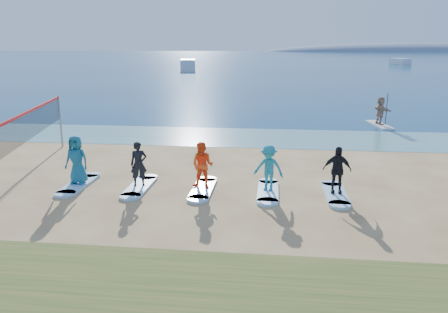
# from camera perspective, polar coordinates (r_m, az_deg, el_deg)

# --- Properties ---
(ground) EXTENTS (600.00, 600.00, 0.00)m
(ground) POSITION_cam_1_polar(r_m,az_deg,el_deg) (13.51, 4.65, -6.80)
(ground) COLOR tan
(ground) RESTS_ON ground
(shallow_water) EXTENTS (600.00, 600.00, 0.00)m
(shallow_water) POSITION_cam_1_polar(r_m,az_deg,el_deg) (23.60, 5.57, 2.47)
(shallow_water) COLOR teal
(shallow_water) RESTS_ON ground
(ocean) EXTENTS (600.00, 600.00, 0.00)m
(ocean) POSITION_cam_1_polar(r_m,az_deg,el_deg) (172.66, 6.62, 12.76)
(ocean) COLOR navy
(ocean) RESTS_ON ground
(island_ridge) EXTENTS (220.00, 56.00, 18.00)m
(island_ridge) POSITION_cam_1_polar(r_m,az_deg,el_deg) (326.64, 24.01, 12.40)
(island_ridge) COLOR slate
(island_ridge) RESTS_ON ground
(volleyball_net) EXTENTS (2.21, 8.84, 2.50)m
(volleyball_net) POSITION_cam_1_polar(r_m,az_deg,el_deg) (18.25, -23.95, 3.81)
(volleyball_net) COLOR gray
(volleyball_net) RESTS_ON ground
(paddleboard) EXTENTS (1.15, 3.07, 0.12)m
(paddleboard) POSITION_cam_1_polar(r_m,az_deg,el_deg) (28.56, 19.61, 3.90)
(paddleboard) COLOR silver
(paddleboard) RESTS_ON ground
(paddleboarder) EXTENTS (1.00, 1.63, 1.68)m
(paddleboarder) POSITION_cam_1_polar(r_m,az_deg,el_deg) (28.43, 19.76, 5.68)
(paddleboarder) COLOR tan
(paddleboarder) RESTS_ON paddleboard
(boat_offshore_a) EXTENTS (4.05, 7.98, 2.12)m
(boat_offshore_a) POSITION_cam_1_polar(r_m,az_deg,el_deg) (84.49, -4.71, 11.11)
(boat_offshore_a) COLOR silver
(boat_offshore_a) RESTS_ON ground
(boat_offshore_b) EXTENTS (3.94, 6.73, 1.46)m
(boat_offshore_b) POSITION_cam_1_polar(r_m,az_deg,el_deg) (118.08, 21.98, 11.08)
(boat_offshore_b) COLOR silver
(boat_offshore_b) RESTS_ON ground
(surfboard_0) EXTENTS (0.70, 2.20, 0.09)m
(surfboard_0) POSITION_cam_1_polar(r_m,az_deg,el_deg) (16.42, -18.43, -3.45)
(surfboard_0) COLOR #9FD5F7
(surfboard_0) RESTS_ON ground
(student_0) EXTENTS (0.89, 0.63, 1.72)m
(student_0) POSITION_cam_1_polar(r_m,az_deg,el_deg) (16.18, -18.69, -0.40)
(student_0) COLOR #1A6581
(student_0) RESTS_ON surfboard_0
(surfboard_1) EXTENTS (0.70, 2.20, 0.09)m
(surfboard_1) POSITION_cam_1_polar(r_m,az_deg,el_deg) (15.62, -10.94, -3.87)
(surfboard_1) COLOR #9FD5F7
(surfboard_1) RESTS_ON ground
(student_1) EXTENTS (0.67, 0.56, 1.55)m
(student_1) POSITION_cam_1_polar(r_m,az_deg,el_deg) (15.39, -11.08, -0.96)
(student_1) COLOR black
(student_1) RESTS_ON surfboard_1
(surfboard_2) EXTENTS (0.70, 2.20, 0.09)m
(surfboard_2) POSITION_cam_1_polar(r_m,az_deg,el_deg) (15.11, -2.78, -4.24)
(surfboard_2) COLOR #9FD5F7
(surfboard_2) RESTS_ON ground
(student_2) EXTENTS (0.88, 0.74, 1.60)m
(student_2) POSITION_cam_1_polar(r_m,az_deg,el_deg) (14.87, -2.82, -1.16)
(student_2) COLOR #FF531A
(student_2) RESTS_ON surfboard_2
(surfboard_3) EXTENTS (0.70, 2.20, 0.09)m
(surfboard_3) POSITION_cam_1_polar(r_m,az_deg,el_deg) (14.93, 5.77, -4.54)
(surfboard_3) COLOR #9FD5F7
(surfboard_3) RESTS_ON ground
(student_3) EXTENTS (1.13, 0.83, 1.56)m
(student_3) POSITION_cam_1_polar(r_m,az_deg,el_deg) (14.68, 5.85, -1.49)
(student_3) COLOR teal
(student_3) RESTS_ON surfboard_3
(surfboard_4) EXTENTS (0.70, 2.20, 0.09)m
(surfboard_4) POSITION_cam_1_polar(r_m,az_deg,el_deg) (15.08, 14.34, -4.74)
(surfboard_4) COLOR #9FD5F7
(surfboard_4) RESTS_ON ground
(student_4) EXTENTS (0.94, 0.42, 1.57)m
(student_4) POSITION_cam_1_polar(r_m,az_deg,el_deg) (14.83, 14.54, -1.70)
(student_4) COLOR black
(student_4) RESTS_ON surfboard_4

